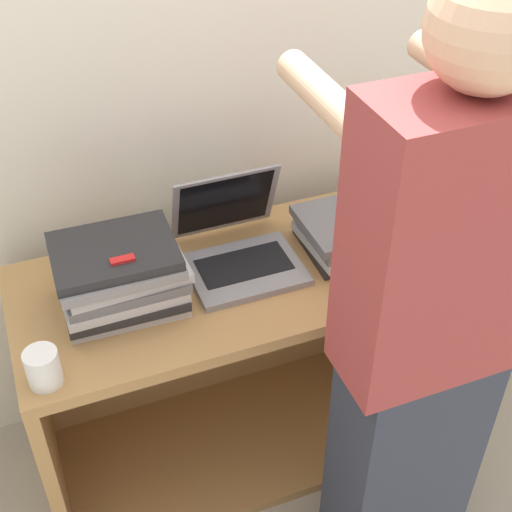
# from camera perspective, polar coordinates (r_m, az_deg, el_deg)

# --- Properties ---
(ground_plane) EXTENTS (12.00, 12.00, 0.00)m
(ground_plane) POSITION_cam_1_polar(r_m,az_deg,el_deg) (2.38, 1.79, -19.31)
(ground_plane) COLOR #9E9384
(wall_back) EXTENTS (8.00, 0.05, 2.40)m
(wall_back) POSITION_cam_1_polar(r_m,az_deg,el_deg) (2.05, -4.87, 15.11)
(wall_back) COLOR silver
(wall_back) RESTS_ON ground_plane
(cart) EXTENTS (1.29, 0.55, 0.74)m
(cart) POSITION_cam_1_polar(r_m,az_deg,el_deg) (2.28, -1.41, -7.42)
(cart) COLOR #A87A47
(cart) RESTS_ON ground_plane
(laptop_open) EXTENTS (0.31, 0.33, 0.25)m
(laptop_open) POSITION_cam_1_polar(r_m,az_deg,el_deg) (1.99, -1.43, 0.72)
(laptop_open) COLOR gray
(laptop_open) RESTS_ON cart
(laptop_stack_left) EXTENTS (0.33, 0.26, 0.19)m
(laptop_stack_left) POSITION_cam_1_polar(r_m,az_deg,el_deg) (1.86, -10.83, -1.56)
(laptop_stack_left) COLOR #B7B7BC
(laptop_stack_left) RESTS_ON cart
(laptop_stack_right) EXTENTS (0.33, 0.26, 0.11)m
(laptop_stack_right) POSITION_cam_1_polar(r_m,az_deg,el_deg) (2.07, 8.11, 2.01)
(laptop_stack_right) COLOR #232326
(laptop_stack_right) RESTS_ON cart
(person) EXTENTS (0.40, 0.53, 1.70)m
(person) POSITION_cam_1_polar(r_m,az_deg,el_deg) (1.65, 13.24, -6.99)
(person) COLOR #2D3342
(person) RESTS_ON ground_plane
(mug) EXTENTS (0.08, 0.08, 0.09)m
(mug) POSITION_cam_1_polar(r_m,az_deg,el_deg) (1.73, -16.66, -8.57)
(mug) COLOR white
(mug) RESTS_ON cart
(inventory_tag) EXTENTS (0.06, 0.02, 0.01)m
(inventory_tag) POSITION_cam_1_polar(r_m,az_deg,el_deg) (1.75, -10.64, -0.29)
(inventory_tag) COLOR red
(inventory_tag) RESTS_ON laptop_stack_left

